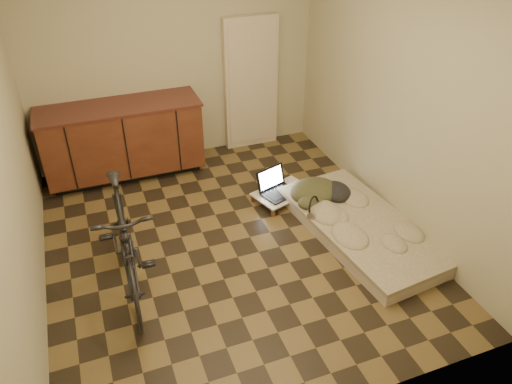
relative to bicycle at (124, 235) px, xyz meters
name	(u,v)px	position (x,y,z in m)	size (l,w,h in m)	color
room_shell	(225,124)	(1.01, 0.25, 0.76)	(3.50, 4.00, 2.60)	brown
cabinets	(123,140)	(0.26, 1.95, -0.08)	(1.84, 0.62, 0.91)	black
appliance_panel	(251,84)	(1.96, 2.19, 0.31)	(0.70, 0.10, 1.70)	beige
bicycle	(124,235)	(0.00, 0.00, 0.00)	(0.50, 1.68, 1.09)	black
futon	(361,227)	(2.31, -0.10, -0.46)	(1.11, 1.98, 0.16)	#C0AE9A
clothing_pile	(320,186)	(2.13, 0.49, -0.27)	(0.57, 0.48, 0.23)	#383921
headphones	(314,206)	(1.91, 0.20, -0.30)	(0.26, 0.24, 0.17)	black
lap_desk	(283,193)	(1.81, 0.76, -0.45)	(0.73, 0.58, 0.11)	brown
laptop	(277,188)	(1.74, 0.78, -0.39)	(0.46, 0.44, 0.26)	black
mouse	(298,186)	(2.01, 0.79, -0.42)	(0.05, 0.09, 0.03)	silver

